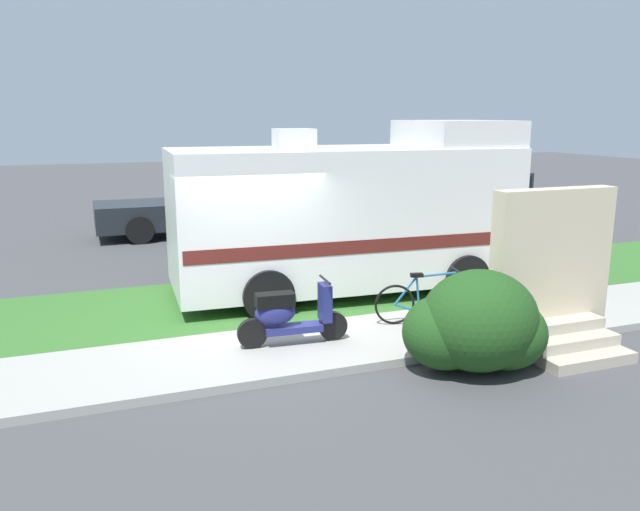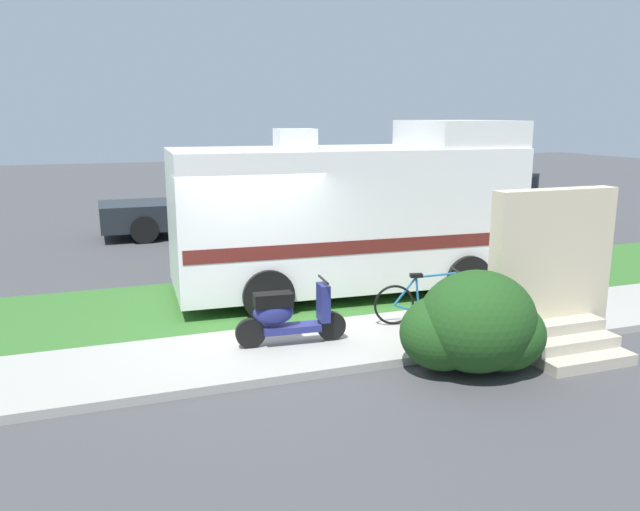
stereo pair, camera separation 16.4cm
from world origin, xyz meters
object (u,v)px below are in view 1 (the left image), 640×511
(bicycle, at_px, (428,301))
(pickup_truck_near, at_px, (447,202))
(scooter, at_px, (289,315))
(bottle_green, at_px, (547,310))
(motorhome_rv, at_px, (349,213))
(pickup_truck_far, at_px, (211,202))

(bicycle, bearing_deg, pickup_truck_near, 56.30)
(scooter, xyz_separation_m, bottle_green, (4.46, -0.31, -0.33))
(scooter, bearing_deg, motorhome_rv, 51.50)
(motorhome_rv, relative_size, bottle_green, 22.41)
(pickup_truck_far, bearing_deg, bottle_green, -70.84)
(bicycle, height_order, bottle_green, bicycle)
(pickup_truck_near, relative_size, pickup_truck_far, 1.08)
(motorhome_rv, xyz_separation_m, bicycle, (0.33, -2.48, -1.10))
(pickup_truck_near, distance_m, pickup_truck_far, 6.93)
(pickup_truck_near, height_order, bottle_green, pickup_truck_near)
(scooter, height_order, bottle_green, scooter)
(scooter, bearing_deg, pickup_truck_near, 45.43)
(motorhome_rv, bearing_deg, bottle_green, -50.97)
(pickup_truck_near, bearing_deg, pickup_truck_far, 156.28)
(bicycle, bearing_deg, bottle_green, -12.49)
(scooter, relative_size, pickup_truck_near, 0.29)
(pickup_truck_near, bearing_deg, scooter, -134.57)
(scooter, bearing_deg, bicycle, 3.40)
(bicycle, bearing_deg, scooter, -176.60)
(bicycle, distance_m, bottle_green, 2.11)
(bicycle, distance_m, pickup_truck_far, 10.08)
(scooter, distance_m, pickup_truck_far, 10.13)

